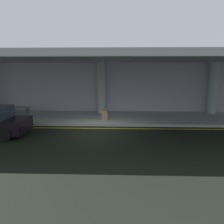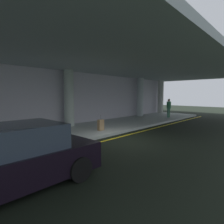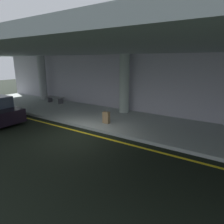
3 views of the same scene
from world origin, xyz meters
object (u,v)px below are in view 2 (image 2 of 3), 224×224
support_column_right_mid (161,97)px  support_column_center (140,97)px  support_column_left_mid (69,98)px  traveler_with_luggage (169,107)px  suitcase_upright_primary (101,125)px  car_black (10,159)px

support_column_right_mid → support_column_center: bearing=180.0°
support_column_left_mid → traveler_with_luggage: size_ratio=2.17×
support_column_right_mid → suitcase_upright_primary: bearing=-167.5°
support_column_center → support_column_right_mid: 4.00m
support_column_center → support_column_right_mid: same height
traveler_with_luggage → support_column_right_mid: bearing=5.4°
support_column_center → suitcase_upright_primary: support_column_center is taller
car_black → suitcase_upright_primary: car_black is taller
car_black → traveler_with_luggage: traveler_with_luggage is taller
support_column_left_mid → traveler_with_luggage: (8.76, -2.61, -0.86)m
traveler_with_luggage → suitcase_upright_primary: size_ratio=1.87×
support_column_center → traveler_with_luggage: support_column_center is taller
traveler_with_luggage → suitcase_upright_primary: bearing=146.3°
support_column_center → suitcase_upright_primary: bearing=-161.3°
support_column_center → traveler_with_luggage: size_ratio=2.17×
support_column_left_mid → car_black: size_ratio=0.89×
suitcase_upright_primary → support_column_left_mid: bearing=110.1°
car_black → support_column_left_mid: bearing=-131.3°
support_column_right_mid → car_black: (-17.36, -5.70, -1.26)m
support_column_center → car_black: 14.58m
support_column_right_mid → suitcase_upright_primary: 11.98m
suitcase_upright_primary → support_column_center: bearing=30.0°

